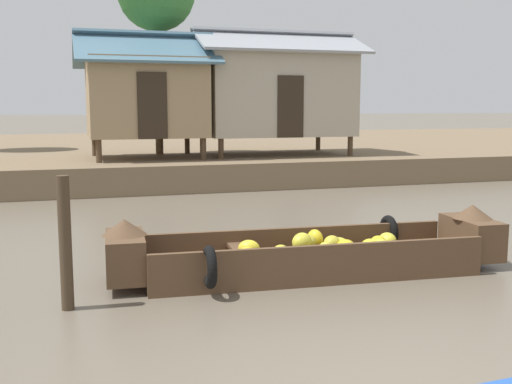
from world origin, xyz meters
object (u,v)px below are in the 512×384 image
object	(u,v)px
banana_boat	(312,253)
mooring_post	(65,243)
stilt_house_left	(146,95)
stilt_house_mid_left	(274,91)

from	to	relation	value
banana_boat	mooring_post	world-z (taller)	mooring_post
banana_boat	mooring_post	size ratio (longest dim) A/B	3.62
stilt_house_left	stilt_house_mid_left	world-z (taller)	stilt_house_mid_left
mooring_post	banana_boat	bearing A→B (deg)	9.98
stilt_house_mid_left	stilt_house_left	bearing A→B (deg)	-177.07
banana_boat	mooring_post	xyz separation A→B (m)	(-3.20, -0.56, 0.47)
banana_boat	stilt_house_left	world-z (taller)	stilt_house_left
banana_boat	stilt_house_mid_left	bearing A→B (deg)	73.80
stilt_house_left	stilt_house_mid_left	distance (m)	4.04
stilt_house_left	banana_boat	bearing A→B (deg)	-85.28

